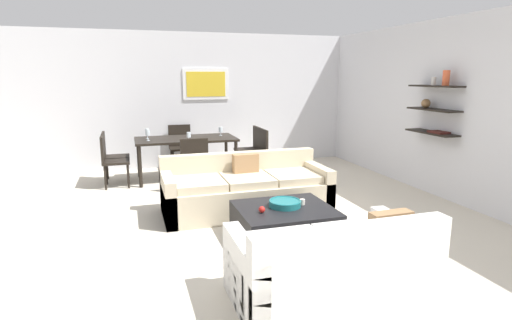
% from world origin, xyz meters
% --- Properties ---
extents(ground_plane, '(18.00, 18.00, 0.00)m').
position_xyz_m(ground_plane, '(0.00, 0.00, 0.00)').
color(ground_plane, beige).
extents(back_wall_unit, '(8.40, 0.09, 2.70)m').
position_xyz_m(back_wall_unit, '(0.30, 3.53, 1.35)').
color(back_wall_unit, silver).
rests_on(back_wall_unit, ground).
extents(right_wall_shelf_unit, '(0.34, 8.20, 2.70)m').
position_xyz_m(right_wall_shelf_unit, '(3.03, 0.59, 1.35)').
color(right_wall_shelf_unit, silver).
rests_on(right_wall_shelf_unit, ground).
extents(sofa_beige, '(2.26, 0.90, 0.78)m').
position_xyz_m(sofa_beige, '(-0.06, 0.34, 0.29)').
color(sofa_beige, beige).
rests_on(sofa_beige, ground).
extents(loveseat_white, '(1.62, 0.90, 0.78)m').
position_xyz_m(loveseat_white, '(-0.01, -2.09, 0.29)').
color(loveseat_white, white).
rests_on(loveseat_white, ground).
extents(coffee_table, '(1.07, 0.94, 0.38)m').
position_xyz_m(coffee_table, '(0.09, -0.75, 0.19)').
color(coffee_table, black).
rests_on(coffee_table, ground).
extents(decorative_bowl, '(0.37, 0.37, 0.08)m').
position_xyz_m(decorative_bowl, '(0.10, -0.71, 0.42)').
color(decorative_bowl, '#19666B').
rests_on(decorative_bowl, coffee_table).
extents(candle_jar, '(0.06, 0.06, 0.06)m').
position_xyz_m(candle_jar, '(0.33, -0.71, 0.41)').
color(candle_jar, silver).
rests_on(candle_jar, coffee_table).
extents(apple_on_coffee_table, '(0.07, 0.07, 0.07)m').
position_xyz_m(apple_on_coffee_table, '(-0.22, -0.84, 0.42)').
color(apple_on_coffee_table, red).
rests_on(apple_on_coffee_table, coffee_table).
extents(dining_table, '(1.78, 0.89, 0.75)m').
position_xyz_m(dining_table, '(-0.59, 2.44, 0.68)').
color(dining_table, black).
rests_on(dining_table, ground).
extents(dining_chair_right_near, '(0.44, 0.44, 0.88)m').
position_xyz_m(dining_chair_right_near, '(0.71, 2.24, 0.50)').
color(dining_chair_right_near, black).
rests_on(dining_chair_right_near, ground).
extents(dining_chair_left_far, '(0.44, 0.44, 0.88)m').
position_xyz_m(dining_chair_left_far, '(-1.88, 2.64, 0.50)').
color(dining_chair_left_far, black).
rests_on(dining_chair_left_far, ground).
extents(dining_chair_right_far, '(0.44, 0.44, 0.88)m').
position_xyz_m(dining_chair_right_far, '(0.71, 2.64, 0.50)').
color(dining_chair_right_far, black).
rests_on(dining_chair_right_far, ground).
extents(dining_chair_foot, '(0.44, 0.44, 0.88)m').
position_xyz_m(dining_chair_foot, '(-0.59, 1.59, 0.50)').
color(dining_chair_foot, black).
rests_on(dining_chair_foot, ground).
extents(dining_chair_left_near, '(0.44, 0.44, 0.88)m').
position_xyz_m(dining_chair_left_near, '(-1.88, 2.24, 0.50)').
color(dining_chair_left_near, black).
rests_on(dining_chair_left_near, ground).
extents(dining_chair_head, '(0.44, 0.44, 0.88)m').
position_xyz_m(dining_chair_head, '(-0.59, 3.30, 0.50)').
color(dining_chair_head, black).
rests_on(dining_chair_head, ground).
extents(wine_glass_right_far, '(0.07, 0.07, 0.16)m').
position_xyz_m(wine_glass_right_far, '(0.08, 2.55, 0.86)').
color(wine_glass_right_far, silver).
rests_on(wine_glass_right_far, dining_table).
extents(wine_glass_foot, '(0.07, 0.07, 0.16)m').
position_xyz_m(wine_glass_foot, '(-0.59, 2.06, 0.86)').
color(wine_glass_foot, silver).
rests_on(wine_glass_foot, dining_table).
extents(wine_glass_left_far, '(0.07, 0.07, 0.18)m').
position_xyz_m(wine_glass_left_far, '(-1.25, 2.55, 0.88)').
color(wine_glass_left_far, silver).
rests_on(wine_glass_left_far, dining_table).
extents(wine_glass_left_near, '(0.07, 0.07, 0.18)m').
position_xyz_m(wine_glass_left_near, '(-1.25, 2.33, 0.88)').
color(wine_glass_left_near, silver).
rests_on(wine_glass_left_near, dining_table).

